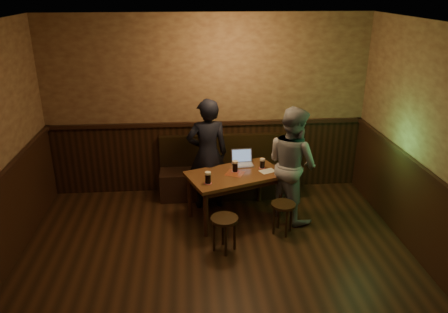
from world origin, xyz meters
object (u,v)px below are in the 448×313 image
at_px(pint_right, 262,163).
at_px(laptop, 242,161).
at_px(stool_right, 283,210).
at_px(person_suit, 208,154).
at_px(person_grey, 292,164).
at_px(pint_left, 208,178).
at_px(bench, 230,176).
at_px(pub_table, 235,179).
at_px(pint_mid, 235,166).
at_px(stool_left, 224,224).

relative_size(pint_right, laptop, 0.47).
distance_m(stool_right, person_suit, 1.40).
height_order(pint_right, person_grey, person_grey).
xyz_separation_m(pint_left, laptop, (0.54, 0.61, -0.03)).
bearing_deg(person_suit, laptop, 163.28).
xyz_separation_m(bench, laptop, (0.14, -0.45, 0.44)).
xyz_separation_m(stool_right, laptop, (-0.46, 0.80, 0.40)).
bearing_deg(laptop, bench, 103.99).
height_order(laptop, person_suit, person_suit).
bearing_deg(pub_table, pint_mid, 61.92).
relative_size(pint_left, pint_mid, 1.02).
bearing_deg(pub_table, person_grey, -22.13).
relative_size(bench, laptop, 6.87).
distance_m(stool_left, person_grey, 1.38).
relative_size(pub_table, person_suit, 0.88).
distance_m(stool_right, laptop, 1.01).
height_order(bench, person_grey, person_grey).
height_order(stool_left, stool_right, stool_left).
height_order(pub_table, person_suit, person_suit).
bearing_deg(person_suit, stool_left, 88.82).
bearing_deg(pint_left, pint_right, 29.04).
xyz_separation_m(stool_right, person_suit, (-0.97, 0.88, 0.49)).
bearing_deg(pint_mid, stool_left, -104.35).
bearing_deg(pint_left, stool_right, -10.60).
bearing_deg(person_grey, pub_table, 58.69).
relative_size(stool_left, person_suit, 0.28).
relative_size(stool_left, laptop, 1.47).
xyz_separation_m(pub_table, stool_left, (-0.22, -0.83, -0.23)).
bearing_deg(stool_right, person_grey, 66.39).
distance_m(pint_left, person_grey, 1.23).
height_order(pub_table, laptop, laptop).
xyz_separation_m(bench, pub_table, (0.00, -0.77, 0.29)).
height_order(pint_right, laptop, laptop).
bearing_deg(pub_table, pint_right, 0.00).
relative_size(pint_left, person_grey, 0.10).
relative_size(pint_mid, pint_right, 1.09).
bearing_deg(stool_right, pint_right, 106.57).
distance_m(bench, pub_table, 0.83).
distance_m(pint_mid, person_grey, 0.80).
bearing_deg(pint_left, laptop, 48.84).
bearing_deg(pint_left, stool_left, -72.15).
distance_m(stool_right, pint_right, 0.78).
xyz_separation_m(pint_left, person_suit, (0.03, 0.69, 0.06)).
bearing_deg(pint_left, pint_mid, 41.63).
bearing_deg(person_grey, stool_right, 126.82).
xyz_separation_m(pint_mid, pint_right, (0.40, 0.09, -0.01)).
distance_m(pub_table, stool_right, 0.81).
distance_m(pub_table, pint_right, 0.47).
distance_m(stool_left, laptop, 1.27).
distance_m(bench, person_grey, 1.24).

